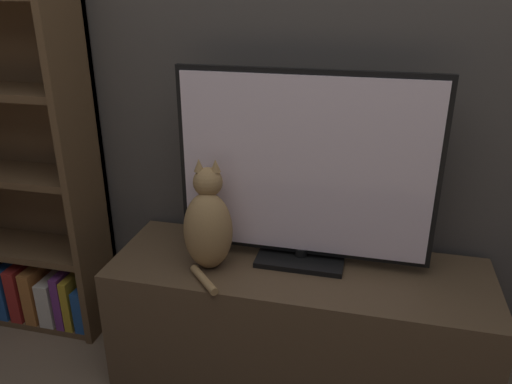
{
  "coord_description": "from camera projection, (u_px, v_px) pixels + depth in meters",
  "views": [
    {
      "loc": [
        0.22,
        -0.61,
        1.44
      ],
      "look_at": [
        -0.16,
        0.94,
        0.78
      ],
      "focal_mm": 35.0,
      "sensor_mm": 36.0,
      "label": 1
    }
  ],
  "objects": [
    {
      "name": "tv_stand",
      "position": [
        296.0,
        323.0,
        1.91
      ],
      "size": [
        1.38,
        0.46,
        0.49
      ],
      "color": "brown",
      "rests_on": "ground_plane"
    },
    {
      "name": "bookshelf",
      "position": [
        21.0,
        163.0,
        2.1
      ],
      "size": [
        0.67,
        0.28,
        1.77
      ],
      "color": "brown",
      "rests_on": "ground_plane"
    },
    {
      "name": "wall_back",
      "position": [
        319.0,
        29.0,
        1.75
      ],
      "size": [
        4.8,
        0.05,
        2.6
      ],
      "color": "#47423D",
      "rests_on": "ground_plane"
    },
    {
      "name": "cat",
      "position": [
        208.0,
        225.0,
        1.76
      ],
      "size": [
        0.2,
        0.28,
        0.4
      ],
      "rotation": [
        0.0,
        0.0,
        0.15
      ],
      "color": "#997547",
      "rests_on": "tv_stand"
    },
    {
      "name": "tv",
      "position": [
        305.0,
        173.0,
        1.73
      ],
      "size": [
        0.91,
        0.19,
        0.7
      ],
      "color": "black",
      "rests_on": "tv_stand"
    }
  ]
}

